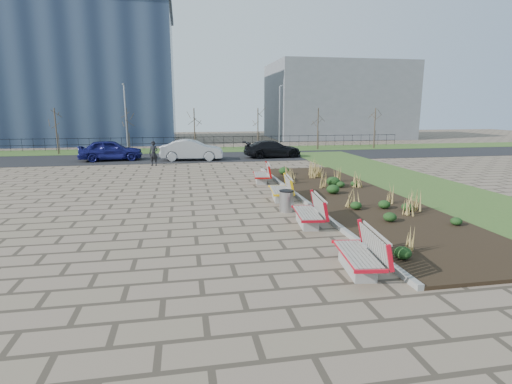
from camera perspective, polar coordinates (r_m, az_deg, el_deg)
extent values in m
plane|color=#6F604C|center=(12.10, -4.46, -7.30)|extent=(120.00, 120.00, 0.00)
cube|color=black|center=(18.39, 13.55, -0.80)|extent=(4.50, 18.00, 0.10)
cube|color=gray|center=(17.58, 6.59, -1.03)|extent=(0.16, 18.00, 0.15)
cube|color=#33511E|center=(20.77, 25.63, -0.30)|extent=(5.00, 38.00, 0.04)
cube|color=#33511E|center=(39.60, -8.75, 5.95)|extent=(80.00, 5.00, 0.04)
cube|color=black|center=(33.64, -8.42, 4.93)|extent=(80.00, 7.00, 0.02)
cylinder|color=#B2B2B7|center=(15.64, 4.37, -1.32)|extent=(0.55, 0.55, 0.83)
imported|color=black|center=(29.28, -14.42, 5.37)|extent=(0.74, 0.60, 1.74)
imported|color=navy|center=(33.03, -20.05, 5.64)|extent=(4.91, 2.44, 1.61)
imported|color=#939599|center=(31.69, -9.15, 5.95)|extent=(4.96, 2.14, 1.59)
imported|color=black|center=(33.13, 2.38, 6.16)|extent=(4.92, 2.34, 1.38)
cube|color=slate|center=(57.43, 11.47, 12.60)|extent=(18.00, 12.00, 10.00)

